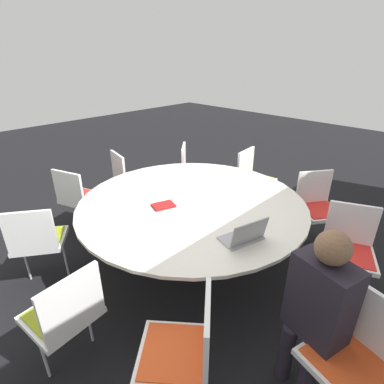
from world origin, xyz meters
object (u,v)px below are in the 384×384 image
(spiral_notebook, at_px, (163,205))
(chair_1, at_px, (349,245))
(chair_0, at_px, (356,350))
(chair_3, at_px, (253,175))
(chair_9, at_px, (185,347))
(chair_2, at_px, (318,203))
(person_0, at_px, (318,304))
(chair_5, at_px, (128,176))
(chair_6, at_px, (78,195))
(laptop, at_px, (244,236))
(chair_7, at_px, (37,238))
(chair_4, at_px, (192,168))
(chair_8, at_px, (65,311))

(spiral_notebook, bearing_deg, chair_1, 122.92)
(chair_0, xyz_separation_m, chair_3, (-1.87, -1.97, 0.00))
(chair_1, distance_m, chair_9, 1.78)
(chair_1, bearing_deg, spiral_notebook, 9.14)
(chair_2, relative_size, person_0, 0.71)
(chair_5, xyz_separation_m, chair_6, (0.78, 0.09, 0.00))
(chair_0, distance_m, chair_2, 1.92)
(spiral_notebook, bearing_deg, chair_9, 54.12)
(chair_6, xyz_separation_m, chair_9, (0.53, 2.38, 0.00))
(chair_3, bearing_deg, chair_5, -51.31)
(chair_2, xyz_separation_m, chair_9, (2.35, 0.22, 0.00))
(chair_1, relative_size, laptop, 2.27)
(chair_3, height_order, spiral_notebook, chair_3)
(chair_5, bearing_deg, chair_0, 0.08)
(chair_7, bearing_deg, chair_3, 23.19)
(chair_2, distance_m, chair_4, 1.82)
(chair_8, bearing_deg, laptop, -30.59)
(chair_0, height_order, chair_7, same)
(chair_5, distance_m, chair_6, 0.78)
(chair_1, bearing_deg, chair_5, -14.91)
(chair_3, distance_m, spiral_notebook, 1.76)
(chair_9, xyz_separation_m, laptop, (-0.87, -0.22, 0.26))
(chair_5, xyz_separation_m, person_0, (0.65, 2.94, 0.19))
(chair_8, distance_m, person_0, 1.62)
(chair_3, relative_size, laptop, 2.27)
(chair_2, height_order, spiral_notebook, chair_2)
(chair_3, distance_m, laptop, 1.99)
(chair_1, bearing_deg, chair_6, 0.43)
(chair_4, height_order, person_0, person_0)
(chair_0, relative_size, person_0, 0.71)
(chair_8, height_order, chair_9, same)
(chair_3, bearing_deg, chair_4, -69.89)
(chair_5, height_order, chair_7, same)
(chair_1, xyz_separation_m, chair_8, (2.12, -1.08, 0.00))
(chair_4, height_order, chair_8, same)
(chair_2, bearing_deg, spiral_notebook, 4.10)
(chair_0, distance_m, laptop, 1.00)
(chair_2, height_order, chair_7, same)
(chair_0, distance_m, chair_3, 2.72)
(person_0, distance_m, laptop, 0.72)
(chair_1, bearing_deg, chair_4, -33.49)
(chair_3, bearing_deg, chair_7, -17.95)
(chair_5, height_order, spiral_notebook, chair_5)
(chair_0, xyz_separation_m, laptop, (-0.19, -0.94, 0.26))
(chair_5, bearing_deg, person_0, -1.15)
(chair_8, distance_m, spiral_notebook, 1.26)
(chair_4, xyz_separation_m, laptop, (1.28, 1.82, 0.26))
(chair_3, xyz_separation_m, spiral_notebook, (1.74, 0.12, 0.22))
(chair_6, height_order, person_0, person_0)
(chair_0, bearing_deg, chair_9, 58.45)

